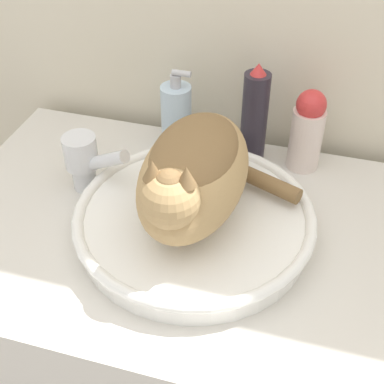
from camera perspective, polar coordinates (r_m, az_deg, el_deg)
name	(u,v)px	position (r m, az deg, el deg)	size (l,w,h in m)	color
vanity_counter	(200,368)	(1.27, 0.83, -18.25)	(0.95, 0.58, 0.86)	beige
sink_basin	(194,221)	(0.90, 0.25, -3.10)	(0.41, 0.41, 0.05)	white
cat	(194,172)	(0.83, 0.19, 2.16)	(0.25, 0.31, 0.18)	tan
faucet	(85,159)	(0.99, -11.33, 3.42)	(0.14, 0.07, 0.12)	silver
lotion_bottle_white	(307,130)	(1.05, 12.19, 6.46)	(0.06, 0.06, 0.17)	silver
hairspray_can_black	(255,116)	(1.05, 6.69, 8.06)	(0.05, 0.05, 0.21)	#28232D
soap_pump_bottle	(176,116)	(1.10, -1.68, 8.14)	(0.06, 0.06, 0.17)	silver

